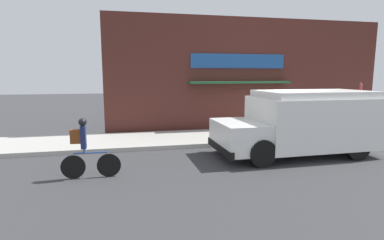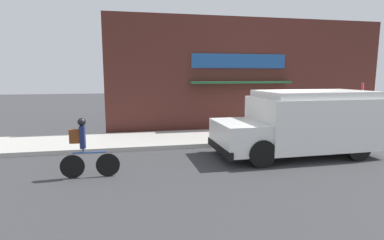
{
  "view_description": "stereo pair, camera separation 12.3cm",
  "coord_description": "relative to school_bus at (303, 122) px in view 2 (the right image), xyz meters",
  "views": [
    {
      "loc": [
        -5.88,
        -10.54,
        2.7
      ],
      "look_at": [
        -3.66,
        -0.2,
        1.1
      ],
      "focal_mm": 28.0,
      "sensor_mm": 36.0,
      "label": 1
    },
    {
      "loc": [
        -5.76,
        -10.57,
        2.7
      ],
      "look_at": [
        -3.66,
        -0.2,
        1.1
      ],
      "focal_mm": 28.0,
      "sensor_mm": 36.0,
      "label": 2
    }
  ],
  "objects": [
    {
      "name": "trash_bin",
      "position": [
        3.91,
        3.48,
        -0.57
      ],
      "size": [
        0.65,
        0.65,
        0.79
      ],
      "color": "#38383D",
      "rests_on": "sidewalk"
    },
    {
      "name": "storefront",
      "position": [
        0.11,
        4.78,
        1.57
      ],
      "size": [
        13.85,
        0.81,
        5.39
      ],
      "color": "#4C231E",
      "rests_on": "ground_plane"
    },
    {
      "name": "cyclist",
      "position": [
        -6.87,
        -0.95,
        -0.34
      ],
      "size": [
        1.53,
        0.21,
        1.6
      ],
      "rotation": [
        0.0,
        0.0,
        -0.03
      ],
      "color": "black",
      "rests_on": "ground_plane"
    },
    {
      "name": "stop_sign_post",
      "position": [
        3.96,
        2.0,
        0.53
      ],
      "size": [
        0.45,
        0.45,
        2.23
      ],
      "color": "slate",
      "rests_on": "sidewalk"
    },
    {
      "name": "ground_plane",
      "position": [
        0.13,
        1.57,
        -1.13
      ],
      "size": [
        70.0,
        70.0,
        0.0
      ],
      "primitive_type": "plane",
      "color": "#38383A"
    },
    {
      "name": "school_bus",
      "position": [
        0.0,
        0.0,
        0.0
      ],
      "size": [
        5.39,
        2.82,
        2.17
      ],
      "rotation": [
        0.0,
        0.0,
        0.02
      ],
      "color": "white",
      "rests_on": "ground_plane"
    },
    {
      "name": "sidewalk",
      "position": [
        0.13,
        3.02,
        -1.05
      ],
      "size": [
        28.0,
        2.89,
        0.16
      ],
      "color": "#ADAAA3",
      "rests_on": "ground_plane"
    }
  ]
}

